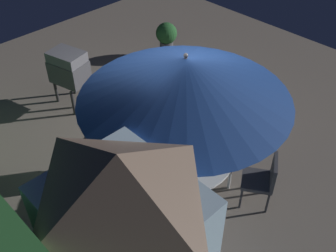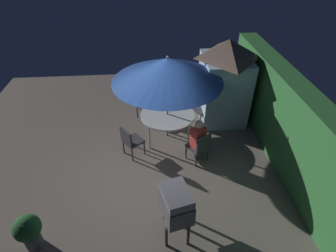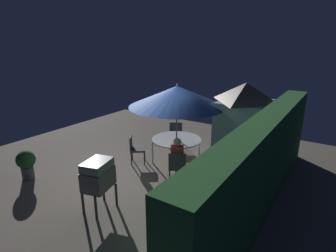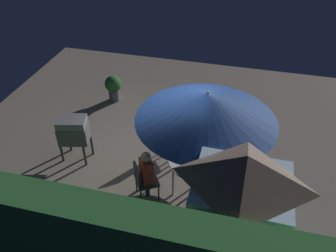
% 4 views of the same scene
% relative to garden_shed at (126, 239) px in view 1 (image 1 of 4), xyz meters
% --- Properties ---
extents(ground_plane, '(11.00, 11.00, 0.00)m').
position_rel_garden_shed_xyz_m(ground_plane, '(2.03, -2.37, -1.30)').
color(ground_plane, '#6B6056').
extents(garden_shed, '(1.63, 1.43, 2.56)m').
position_rel_garden_shed_xyz_m(garden_shed, '(0.00, 0.00, 0.00)').
color(garden_shed, '#9EBCD1').
rests_on(garden_shed, ground).
extents(patio_table, '(1.55, 1.55, 0.77)m').
position_rel_garden_shed_xyz_m(patio_table, '(0.86, -1.79, -0.58)').
color(patio_table, white).
rests_on(patio_table, ground).
extents(patio_umbrella, '(2.91, 2.91, 2.49)m').
position_rel_garden_shed_xyz_m(patio_umbrella, '(0.86, -1.79, 0.81)').
color(patio_umbrella, '#4C4C51').
rests_on(patio_umbrella, ground).
extents(bbq_grill, '(0.80, 0.66, 1.20)m').
position_rel_garden_shed_xyz_m(bbq_grill, '(4.03, -1.88, -0.46)').
color(bbq_grill, '#47474C').
rests_on(bbq_grill, ground).
extents(chair_near_shed, '(0.64, 0.64, 0.90)m').
position_rel_garden_shed_xyz_m(chair_near_shed, '(2.02, -1.05, -0.78)').
color(chair_near_shed, '#38383D').
rests_on(chair_near_shed, ground).
extents(chair_far_side, '(0.63, 0.63, 0.90)m').
position_rel_garden_shed_xyz_m(chair_far_side, '(0.18, -0.60, -0.78)').
color(chair_far_side, '#38383D').
rests_on(chair_far_side, ground).
extents(chair_toward_hedge, '(0.64, 0.64, 0.90)m').
position_rel_garden_shed_xyz_m(chair_toward_hedge, '(-0.18, -2.46, -0.78)').
color(chair_toward_hedge, '#38383D').
rests_on(chair_toward_hedge, ground).
extents(chair_toward_house, '(0.65, 0.65, 0.90)m').
position_rel_garden_shed_xyz_m(chair_toward_house, '(1.65, -2.83, -0.78)').
color(chair_toward_house, '#38383D').
rests_on(chair_toward_house, ground).
extents(potted_plant_by_shed, '(0.51, 0.51, 0.83)m').
position_rel_garden_shed_xyz_m(potted_plant_by_shed, '(4.13, -4.65, -0.81)').
color(potted_plant_by_shed, '#4C4C51').
rests_on(potted_plant_by_shed, ground).
extents(person_in_red, '(0.38, 0.42, 1.26)m').
position_rel_garden_shed_xyz_m(person_in_red, '(1.95, -1.10, -0.52)').
color(person_in_red, '#CC3D33').
rests_on(person_in_red, ground).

